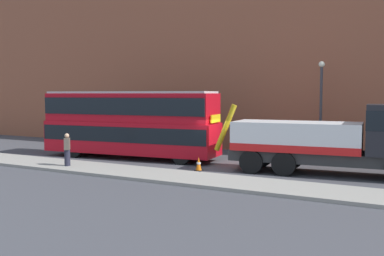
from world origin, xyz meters
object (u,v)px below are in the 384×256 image
(street_lamp, at_px, (321,101))
(recovery_tow_truck, at_px, (334,139))
(traffic_cone_near_bus, at_px, (199,164))
(double_decker_bus, at_px, (130,122))
(pedestrian_onlooker, at_px, (67,150))

(street_lamp, bearing_deg, recovery_tow_truck, -70.86)
(traffic_cone_near_bus, bearing_deg, street_lamp, 56.79)
(recovery_tow_truck, xyz_separation_m, traffic_cone_near_bus, (-6.27, -2.04, -1.42))
(double_decker_bus, xyz_separation_m, traffic_cone_near_bus, (5.74, -2.00, -1.89))
(double_decker_bus, height_order, street_lamp, street_lamp)
(recovery_tow_truck, xyz_separation_m, pedestrian_onlooker, (-12.64, -4.71, -0.77))
(recovery_tow_truck, distance_m, street_lamp, 5.49)
(double_decker_bus, xyz_separation_m, pedestrian_onlooker, (-0.63, -4.66, -1.25))
(double_decker_bus, bearing_deg, traffic_cone_near_bus, -24.76)
(recovery_tow_truck, distance_m, traffic_cone_near_bus, 6.75)
(pedestrian_onlooker, xyz_separation_m, traffic_cone_near_bus, (6.37, 2.67, -0.64))
(double_decker_bus, distance_m, street_lamp, 11.51)
(recovery_tow_truck, bearing_deg, pedestrian_onlooker, -165.15)
(pedestrian_onlooker, height_order, traffic_cone_near_bus, pedestrian_onlooker)
(recovery_tow_truck, bearing_deg, double_decker_bus, 174.64)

